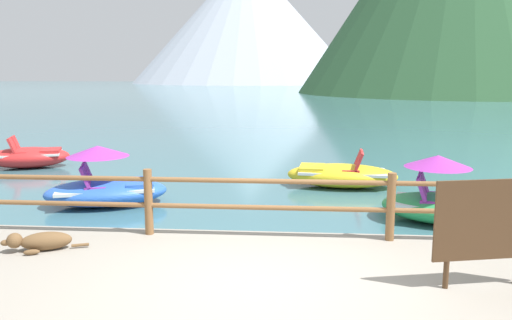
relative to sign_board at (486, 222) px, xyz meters
name	(u,v)px	position (x,y,z in m)	size (l,w,h in m)	color
ground_plane	(292,103)	(-2.42, 39.93, -1.13)	(200.00, 200.00, 0.00)	#3D6B75
dock_railing	(267,198)	(-2.42, 1.48, -0.16)	(23.92, 0.12, 0.95)	brown
sign_board	(486,222)	(0.00, 0.00, 0.00)	(1.16, 0.30, 1.19)	silver
dog_resting	(41,241)	(-5.34, 0.70, -0.61)	(1.05, 0.50, 0.26)	brown
pedal_boat_0	(106,185)	(-5.91, 4.46, -0.72)	(2.73, 2.00, 1.24)	blue
pedal_boat_2	(341,175)	(-0.94, 6.51, -0.84)	(2.69, 1.39, 0.88)	yellow
pedal_boat_3	(29,157)	(-9.65, 8.32, -0.82)	(2.50, 1.80, 0.90)	red
pedal_boat_4	(441,200)	(0.62, 3.78, -0.71)	(2.40, 1.81, 1.23)	green
distant_peak	(247,20)	(-14.44, 122.87, 14.22)	(56.50, 56.50, 30.70)	#A8B2C1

